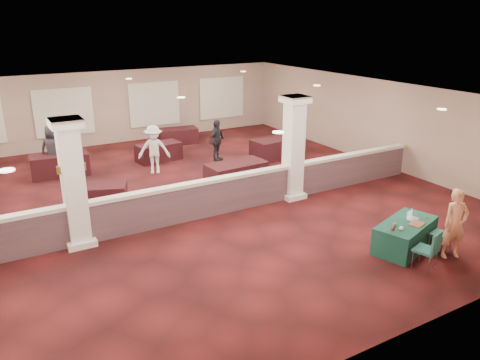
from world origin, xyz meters
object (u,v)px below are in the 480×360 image
attendee_d (54,150)px  conf_chair_side (430,248)px  attendee_b (154,149)px  far_table_front_left (98,196)px  far_table_front_right (276,148)px  attendee_c (217,140)px  conf_chair_main (445,232)px  near_table (405,235)px  far_table_back_left (60,165)px  far_table_back_center (159,152)px  far_table_front_center (236,174)px  far_table_back_right (178,136)px  woman (455,224)px

attendee_d → conf_chair_side: bearing=142.1°
attendee_b → far_table_front_left: bearing=-117.5°
far_table_front_right → attendee_c: (-2.22, 0.86, 0.42)m
conf_chair_main → near_table: bearing=122.6°
attendee_b → attendee_d: (-3.18, 1.52, 0.05)m
near_table → attendee_b: (-3.25, 8.68, 0.54)m
far_table_front_left → far_table_back_left: far_table_back_left is taller
near_table → attendee_d: size_ratio=0.96×
conf_chair_main → far_table_back_center: bearing=93.2°
far_table_front_left → far_table_front_center: size_ratio=0.86×
conf_chair_main → attendee_d: attendee_d is taller
attendee_b → attendee_d: attendee_d is taller
far_table_front_center → attendee_d: (-5.06, 4.22, 0.53)m
conf_chair_main → far_table_front_right: conf_chair_main is taller
attendee_b → near_table: bearing=-47.7°
far_table_back_right → attendee_c: size_ratio=1.04×
far_table_back_left → attendee_c: bearing=-11.6°
far_table_front_center → attendee_b: 3.32m
far_table_back_center → far_table_back_right: size_ratio=1.00×
woman → far_table_back_right: (-1.50, 13.03, -0.50)m
woman → conf_chair_main: bearing=104.1°
woman → attendee_b: size_ratio=0.96×
attendee_c → far_table_back_right: bearing=64.5°
conf_chair_main → attendee_d: (-7.08, 10.82, 0.40)m
near_table → conf_chair_main: bearing=-61.9°
conf_chair_side → attendee_d: attendee_d is taller
far_table_back_left → attendee_d: attendee_d is taller
far_table_front_center → conf_chair_main: bearing=-73.0°
attendee_b → attendee_c: attendee_b is taller
woman → far_table_front_center: bearing=125.2°
far_table_back_left → far_table_back_right: far_table_back_left is taller
far_table_front_center → attendee_c: (0.78, 2.94, 0.41)m
conf_chair_side → far_table_front_center: conf_chair_side is taller
far_table_back_left → far_table_back_right: bearing=21.0°
far_table_front_right → far_table_back_center: bearing=154.3°
far_table_front_center → far_table_back_center: 4.28m
conf_chair_side → far_table_front_right: (1.98, 9.05, -0.15)m
far_table_front_center → far_table_back_center: bearing=106.4°
attendee_c → conf_chair_side: bearing=-119.0°
conf_chair_side → woman: 1.03m
woman → far_table_back_right: size_ratio=1.00×
far_table_front_right → attendee_d: size_ratio=1.06×
far_table_front_left → far_table_back_right: 7.62m
far_table_back_right → conf_chair_side: bearing=-87.7°
attendee_b → attendee_c: 2.67m
woman → far_table_back_center: 11.41m
near_table → far_table_front_left: bearing=114.4°
far_table_back_left → conf_chair_main: bearing=-57.1°
conf_chair_main → far_table_front_left: (-6.52, 7.05, -0.18)m
far_table_front_center → far_table_front_right: bearing=34.7°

